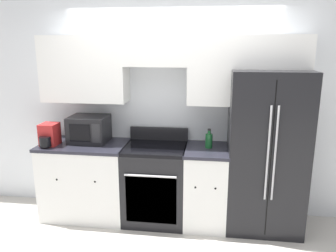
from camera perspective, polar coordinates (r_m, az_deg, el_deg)
ground_plane at (r=3.91m, az=-0.64°, el=-18.12°), size 12.00×12.00×0.00m
wall_back at (r=3.95m, az=0.67°, el=5.30°), size 8.00×0.39×2.60m
lower_cabinets_left at (r=4.21m, az=-14.02°, el=-9.00°), size 1.03×0.64×0.93m
lower_cabinets_right at (r=3.93m, az=6.58°, el=-10.33°), size 0.50×0.64×0.93m
oven_range at (r=3.98m, az=-2.19°, el=-9.86°), size 0.72×0.65×1.09m
refrigerator at (r=3.86m, az=16.59°, el=-4.24°), size 0.84×0.73×1.82m
microwave at (r=4.08m, az=-13.58°, el=-0.52°), size 0.45×0.38×0.32m
bottle at (r=3.78m, az=7.14°, el=-2.48°), size 0.08×0.08×0.22m
paper_towel_holder at (r=4.08m, az=-20.02°, el=-1.55°), size 0.19×0.28×0.26m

